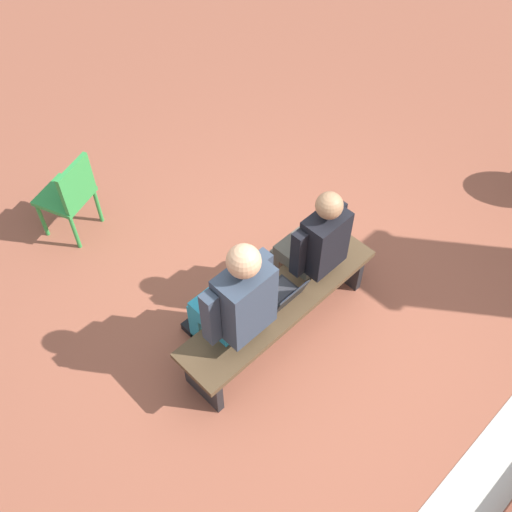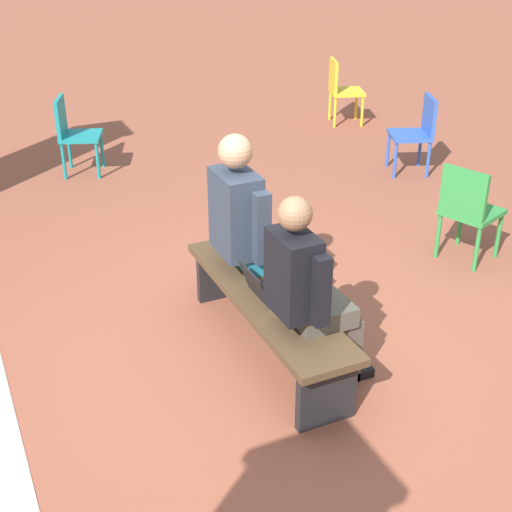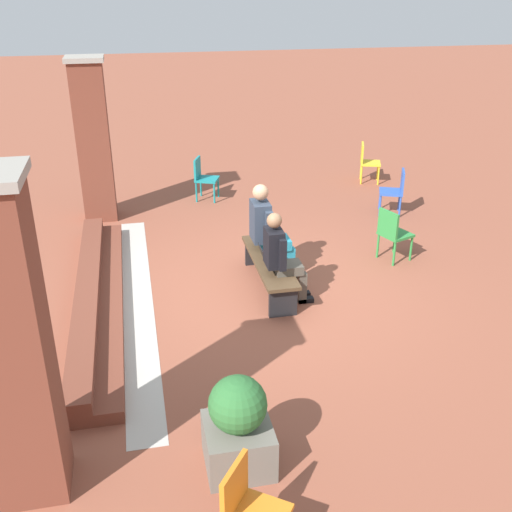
{
  "view_description": "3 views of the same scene",
  "coord_description": "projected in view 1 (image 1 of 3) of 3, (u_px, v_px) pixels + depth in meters",
  "views": [
    {
      "loc": [
        2.1,
        1.69,
        4.2
      ],
      "look_at": [
        0.24,
        -0.2,
        0.96
      ],
      "focal_mm": 42.0,
      "sensor_mm": 36.0,
      "label": 1
    },
    {
      "loc": [
        -3.49,
        1.69,
        2.81
      ],
      "look_at": [
        -0.27,
        0.2,
        0.97
      ],
      "focal_mm": 50.0,
      "sensor_mm": 36.0,
      "label": 2
    },
    {
      "loc": [
        -7.25,
        1.69,
        4.04
      ],
      "look_at": [
        -0.18,
        0.19,
        0.66
      ],
      "focal_mm": 42.0,
      "sensor_mm": 36.0,
      "label": 3
    }
  ],
  "objects": [
    {
      "name": "ground_plane",
      "position": [
        294.0,
        327.0,
        4.95
      ],
      "size": [
        60.0,
        60.0,
        0.0
      ],
      "primitive_type": "plane",
      "color": "brown"
    },
    {
      "name": "concrete_strip",
      "position": [
        472.0,
        496.0,
        4.08
      ],
      "size": [
        5.82,
        0.4,
        0.01
      ],
      "primitive_type": "cube",
      "color": "#B7B2A8",
      "rests_on": "ground"
    },
    {
      "name": "bench",
      "position": [
        279.0,
        307.0,
        4.65
      ],
      "size": [
        1.8,
        0.44,
        0.45
      ],
      "color": "#4C3823",
      "rests_on": "ground"
    },
    {
      "name": "person_student",
      "position": [
        313.0,
        244.0,
        4.6
      ],
      "size": [
        0.52,
        0.65,
        1.3
      ],
      "color": "#4C473D",
      "rests_on": "ground"
    },
    {
      "name": "person_adult",
      "position": [
        234.0,
        302.0,
        4.2
      ],
      "size": [
        0.59,
        0.74,
        1.42
      ],
      "color": "teal",
      "rests_on": "ground"
    },
    {
      "name": "laptop",
      "position": [
        283.0,
        295.0,
        4.54
      ],
      "size": [
        0.32,
        0.29,
        0.21
      ],
      "color": "black",
      "rests_on": "bench"
    },
    {
      "name": "plastic_chair_foreground",
      "position": [
        70.0,
        193.0,
        5.26
      ],
      "size": [
        0.54,
        0.54,
        0.84
      ],
      "color": "#2D893D",
      "rests_on": "ground"
    }
  ]
}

